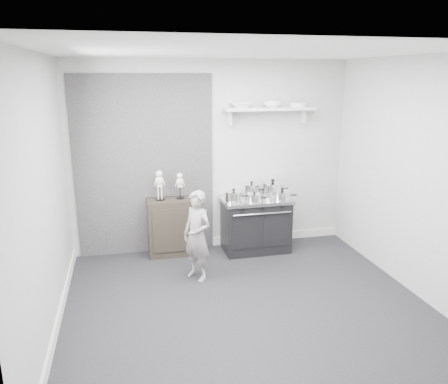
% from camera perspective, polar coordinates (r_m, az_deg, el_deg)
% --- Properties ---
extents(ground, '(4.00, 4.00, 0.00)m').
position_cam_1_polar(ground, '(5.06, 2.78, -14.36)').
color(ground, black).
rests_on(ground, ground).
extents(room_shell, '(4.02, 3.62, 2.71)m').
position_cam_1_polar(room_shell, '(4.60, 1.46, 4.49)').
color(room_shell, '#A3A2A0').
rests_on(room_shell, ground).
extents(wall_shelf, '(1.30, 0.26, 0.24)m').
position_cam_1_polar(wall_shelf, '(6.26, 5.92, 10.66)').
color(wall_shelf, silver).
rests_on(wall_shelf, room_shell).
extents(stove, '(0.98, 0.61, 0.78)m').
position_cam_1_polar(stove, '(6.34, 4.16, -4.19)').
color(stove, black).
rests_on(stove, ground).
extents(side_cabinet, '(0.62, 0.36, 0.81)m').
position_cam_1_polar(side_cabinet, '(6.22, -7.00, -4.53)').
color(side_cabinet, black).
rests_on(side_cabinet, ground).
extents(child, '(0.46, 0.49, 1.13)m').
position_cam_1_polar(child, '(5.40, -3.52, -5.72)').
color(child, gray).
rests_on(child, ground).
extents(pot_front_left, '(0.32, 0.24, 0.19)m').
position_cam_1_polar(pot_front_left, '(6.03, 1.27, -0.55)').
color(pot_front_left, silver).
rests_on(pot_front_left, stove).
extents(pot_back_left, '(0.32, 0.24, 0.21)m').
position_cam_1_polar(pot_back_left, '(6.33, 3.62, 0.31)').
color(pot_back_left, silver).
rests_on(pot_back_left, stove).
extents(pot_back_right, '(0.39, 0.30, 0.24)m').
position_cam_1_polar(pot_back_right, '(6.37, 6.36, 0.43)').
color(pot_back_right, silver).
rests_on(pot_back_right, stove).
extents(pot_front_right, '(0.35, 0.26, 0.18)m').
position_cam_1_polar(pot_front_right, '(6.16, 7.60, -0.41)').
color(pot_front_right, silver).
rests_on(pot_front_right, stove).
extents(pot_front_center, '(0.28, 0.19, 0.15)m').
position_cam_1_polar(pot_front_center, '(6.02, 3.99, -0.75)').
color(pot_front_center, silver).
rests_on(pot_front_center, stove).
extents(skeleton_full, '(0.13, 0.09, 0.48)m').
position_cam_1_polar(skeleton_full, '(6.03, -8.43, 1.17)').
color(skeleton_full, beige).
rests_on(skeleton_full, side_cabinet).
extents(skeleton_torso, '(0.12, 0.08, 0.42)m').
position_cam_1_polar(skeleton_torso, '(6.06, -5.78, 1.06)').
color(skeleton_torso, beige).
rests_on(skeleton_torso, side_cabinet).
extents(bowl_large, '(0.29, 0.29, 0.07)m').
position_cam_1_polar(bowl_large, '(6.13, 2.28, 11.26)').
color(bowl_large, white).
rests_on(bowl_large, wall_shelf).
extents(bowl_small, '(0.25, 0.25, 0.08)m').
position_cam_1_polar(bowl_small, '(6.26, 6.34, 11.30)').
color(bowl_small, white).
rests_on(bowl_small, wall_shelf).
extents(plate_stack, '(0.25, 0.25, 0.06)m').
position_cam_1_polar(plate_stack, '(6.40, 9.66, 11.18)').
color(plate_stack, silver).
rests_on(plate_stack, wall_shelf).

